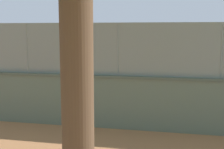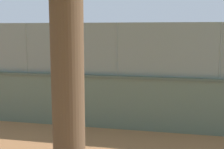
# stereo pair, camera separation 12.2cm
# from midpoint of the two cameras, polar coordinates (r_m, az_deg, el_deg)

# --- Properties ---
(ground_plane) EXTENTS (260.00, 260.00, 0.00)m
(ground_plane) POSITION_cam_midpoint_polar(r_m,az_deg,el_deg) (20.06, -0.68, -0.68)
(ground_plane) COLOR #A36B42
(perimeter_wall) EXTENTS (25.31, 1.19, 1.71)m
(perimeter_wall) POSITION_cam_midpoint_polar(r_m,az_deg,el_deg) (9.87, 0.73, -5.05)
(perimeter_wall) COLOR slate
(perimeter_wall) RESTS_ON ground_plane
(fence_panel_on_wall) EXTENTS (24.86, 0.83, 1.66)m
(fence_panel_on_wall) POSITION_cam_midpoint_polar(r_m,az_deg,el_deg) (9.62, 0.75, 4.74)
(fence_panel_on_wall) COLOR gray
(fence_panel_on_wall) RESTS_ON perimeter_wall
(player_crossing_court) EXTENTS (0.87, 0.96, 1.51)m
(player_crossing_court) POSITION_cam_midpoint_polar(r_m,az_deg,el_deg) (12.96, -7.35, -1.79)
(player_crossing_court) COLOR #591919
(player_crossing_court) RESTS_ON ground_plane
(player_foreground_swinging) EXTENTS (1.08, 0.74, 1.72)m
(player_foreground_swinging) POSITION_cam_midpoint_polar(r_m,az_deg,el_deg) (18.97, 4.87, 1.88)
(player_foreground_swinging) COLOR navy
(player_foreground_swinging) RESTS_ON ground_plane
(sports_ball) EXTENTS (0.23, 0.23, 0.23)m
(sports_ball) POSITION_cam_midpoint_polar(r_m,az_deg,el_deg) (12.17, -9.10, -0.80)
(sports_ball) COLOR orange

